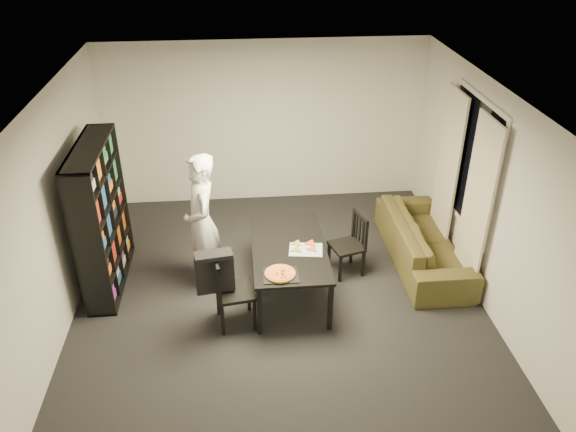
{
  "coord_description": "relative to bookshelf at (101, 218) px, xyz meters",
  "views": [
    {
      "loc": [
        -0.41,
        -5.59,
        4.43
      ],
      "look_at": [
        0.13,
        0.25,
        1.05
      ],
      "focal_mm": 35.0,
      "sensor_mm": 36.0,
      "label": 1
    }
  ],
  "objects": [
    {
      "name": "curtain_left",
      "position": [
        4.56,
        -0.52,
        0.2
      ],
      "size": [
        0.03,
        0.7,
        2.25
      ],
      "primitive_type": "cube",
      "color": "beige",
      "rests_on": "room"
    },
    {
      "name": "window_pane",
      "position": [
        4.64,
        -0.0,
        0.55
      ],
      "size": [
        0.02,
        1.4,
        1.6
      ],
      "primitive_type": "cube",
      "color": "black",
      "rests_on": "room"
    },
    {
      "name": "person",
      "position": [
        1.24,
        -0.15,
        -0.05
      ],
      "size": [
        0.55,
        0.73,
        1.8
      ],
      "primitive_type": "imported",
      "rotation": [
        0.0,
        0.0,
        -1.37
      ],
      "color": "white",
      "rests_on": "room"
    },
    {
      "name": "pepperoni_pizza",
      "position": [
        2.14,
        -1.04,
        -0.25
      ],
      "size": [
        0.35,
        0.35,
        0.03
      ],
      "rotation": [
        0.0,
        0.0,
        -0.39
      ],
      "color": "#AA7431",
      "rests_on": "dining_table"
    },
    {
      "name": "dining_table",
      "position": [
        2.29,
        -0.45,
        -0.33
      ],
      "size": [
        0.9,
        1.62,
        0.68
      ],
      "color": "black",
      "rests_on": "room"
    },
    {
      "name": "pizza_slices",
      "position": [
        2.47,
        -0.48,
        -0.26
      ],
      "size": [
        0.45,
        0.41,
        0.01
      ],
      "primitive_type": null,
      "rotation": [
        0.0,
        0.0,
        -0.31
      ],
      "color": "#C47C3D",
      "rests_on": "dining_table"
    },
    {
      "name": "chair_left",
      "position": [
        1.53,
        -1.0,
        -0.42
      ],
      "size": [
        0.49,
        0.49,
        0.94
      ],
      "rotation": [
        0.0,
        0.0,
        1.72
      ],
      "color": "black",
      "rests_on": "room"
    },
    {
      "name": "sofa",
      "position": [
        4.19,
        0.08,
        -0.64
      ],
      "size": [
        0.84,
        2.14,
        0.63
      ],
      "primitive_type": "imported",
      "rotation": [
        0.0,
        0.0,
        1.57
      ],
      "color": "#3E3B18",
      "rests_on": "room"
    },
    {
      "name": "window_frame",
      "position": [
        4.64,
        -0.0,
        0.55
      ],
      "size": [
        0.03,
        1.52,
        1.72
      ],
      "primitive_type": "cube",
      "color": "white",
      "rests_on": "room"
    },
    {
      "name": "kitchen_towel",
      "position": [
        2.49,
        -0.54,
        -0.27
      ],
      "size": [
        0.44,
        0.35,
        0.01
      ],
      "primitive_type": "cube",
      "rotation": [
        0.0,
        0.0,
        -0.14
      ],
      "color": "silver",
      "rests_on": "dining_table"
    },
    {
      "name": "bookshelf",
      "position": [
        0.0,
        0.0,
        0.0
      ],
      "size": [
        0.35,
        1.5,
        1.9
      ],
      "primitive_type": "cube",
      "color": "black",
      "rests_on": "room"
    },
    {
      "name": "curtain_right",
      "position": [
        4.56,
        0.52,
        0.2
      ],
      "size": [
        0.03,
        0.7,
        2.25
      ],
      "primitive_type": "cube",
      "color": "beige",
      "rests_on": "room"
    },
    {
      "name": "room",
      "position": [
        2.16,
        -0.6,
        0.35
      ],
      "size": [
        5.01,
        5.51,
        2.61
      ],
      "color": "black",
      "rests_on": "ground"
    },
    {
      "name": "chair_right",
      "position": [
        3.17,
        -0.08,
        -0.47
      ],
      "size": [
        0.49,
        0.49,
        0.85
      ],
      "rotation": [
        0.0,
        0.0,
        -1.28
      ],
      "color": "black",
      "rests_on": "room"
    },
    {
      "name": "baking_tray",
      "position": [
        2.14,
        -1.04,
        -0.27
      ],
      "size": [
        0.41,
        0.33,
        0.01
      ],
      "primitive_type": "cube",
      "rotation": [
        0.0,
        0.0,
        -0.02
      ],
      "color": "black",
      "rests_on": "dining_table"
    },
    {
      "name": "draped_jacket",
      "position": [
        1.4,
        -1.02,
        -0.18
      ],
      "size": [
        0.44,
        0.24,
        0.52
      ],
      "rotation": [
        0.0,
        0.0,
        1.72
      ],
      "color": "black",
      "rests_on": "chair_left"
    }
  ]
}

